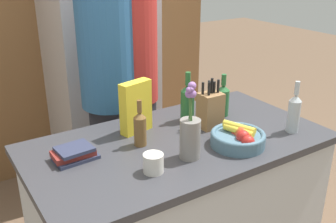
{
  "coord_description": "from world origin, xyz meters",
  "views": [
    {
      "loc": [
        -1.0,
        -1.46,
        1.77
      ],
      "look_at": [
        0.0,
        0.1,
        1.01
      ],
      "focal_mm": 42.0,
      "sensor_mm": 36.0,
      "label": 1
    }
  ],
  "objects": [
    {
      "name": "knife_block",
      "position": [
        0.23,
        0.04,
        0.99
      ],
      "size": [
        0.12,
        0.1,
        0.27
      ],
      "color": "olive",
      "rests_on": "kitchen_island"
    },
    {
      "name": "cereal_box",
      "position": [
        -0.13,
        0.21,
        1.03
      ],
      "size": [
        0.18,
        0.1,
        0.27
      ],
      "color": "yellow",
      "rests_on": "kitchen_island"
    },
    {
      "name": "person_at_sink",
      "position": [
        -0.06,
        0.68,
        1.02
      ],
      "size": [
        0.36,
        0.36,
        1.8
      ],
      "rotation": [
        0.0,
        0.0,
        -0.37
      ],
      "color": "#383842",
      "rests_on": "ground_plane"
    },
    {
      "name": "bottle_wine",
      "position": [
        0.39,
        0.14,
        0.99
      ],
      "size": [
        0.07,
        0.07,
        0.25
      ],
      "color": "#286633",
      "rests_on": "kitchen_island"
    },
    {
      "name": "kitchen_island",
      "position": [
        0.0,
        0.0,
        0.45
      ],
      "size": [
        1.51,
        0.82,
        0.89
      ],
      "color": "silver",
      "rests_on": "ground_plane"
    },
    {
      "name": "bottle_water",
      "position": [
        0.56,
        -0.24,
        1.0
      ],
      "size": [
        0.06,
        0.06,
        0.28
      ],
      "color": "#B2BCC1",
      "rests_on": "kitchen_island"
    },
    {
      "name": "coffee_mug",
      "position": [
        -0.26,
        -0.19,
        0.93
      ],
      "size": [
        0.1,
        0.11,
        0.09
      ],
      "color": "silver",
      "rests_on": "kitchen_island"
    },
    {
      "name": "back_wall_wood",
      "position": [
        0.0,
        1.69,
        1.3
      ],
      "size": [
        2.71,
        0.12,
        2.6
      ],
      "color": "brown",
      "rests_on": "ground_plane"
    },
    {
      "name": "book_stack",
      "position": [
        -0.51,
        0.09,
        0.92
      ],
      "size": [
        0.2,
        0.14,
        0.06
      ],
      "color": "#2D334C",
      "rests_on": "kitchen_island"
    },
    {
      "name": "bottle_vinegar",
      "position": [
        0.18,
        0.18,
        1.0
      ],
      "size": [
        0.08,
        0.08,
        0.28
      ],
      "color": "#286633",
      "rests_on": "kitchen_island"
    },
    {
      "name": "bottle_oil",
      "position": [
        -0.19,
        0.06,
        0.98
      ],
      "size": [
        0.06,
        0.06,
        0.23
      ],
      "color": "brown",
      "rests_on": "kitchen_island"
    },
    {
      "name": "refrigerator",
      "position": [
        0.17,
        1.33,
        0.98
      ],
      "size": [
        0.75,
        0.62,
        1.96
      ],
      "color": "#B7B7BC",
      "rests_on": "ground_plane"
    },
    {
      "name": "person_in_blue",
      "position": [
        0.1,
        0.66,
        1.05
      ],
      "size": [
        0.3,
        0.3,
        1.83
      ],
      "rotation": [
        0.0,
        0.0,
        0.26
      ],
      "color": "#383842",
      "rests_on": "ground_plane"
    },
    {
      "name": "fruit_bowl",
      "position": [
        0.21,
        -0.21,
        0.93
      ],
      "size": [
        0.27,
        0.27,
        0.11
      ],
      "color": "slate",
      "rests_on": "kitchen_island"
    },
    {
      "name": "flower_vase",
      "position": [
        -0.06,
        -0.17,
        1.01
      ],
      "size": [
        0.09,
        0.09,
        0.36
      ],
      "color": "gray",
      "rests_on": "kitchen_island"
    }
  ]
}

